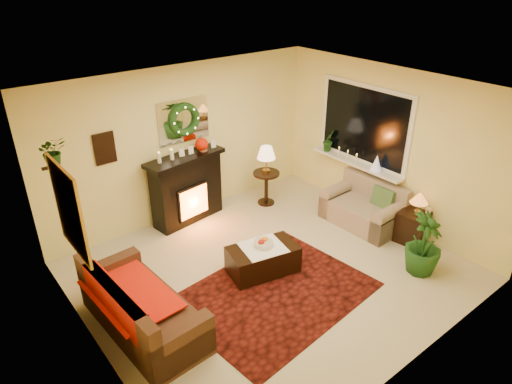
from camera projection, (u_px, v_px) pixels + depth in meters
floor at (271, 271)px, 6.60m from camera, size 5.00×5.00×0.00m
ceiling at (274, 94)px, 5.42m from camera, size 5.00×5.00×0.00m
wall_back at (185, 143)px, 7.57m from camera, size 5.00×5.00×0.00m
wall_front at (422, 273)px, 4.45m from camera, size 5.00×5.00×0.00m
wall_left at (85, 261)px, 4.62m from camera, size 4.50×4.50×0.00m
wall_right at (390, 148)px, 7.40m from camera, size 4.50×4.50×0.00m
area_rug at (275, 293)px, 6.16m from camera, size 2.63×2.08×0.01m
sofa at (142, 300)px, 5.41m from camera, size 0.90×1.86×0.78m
red_throw at (130, 293)px, 5.47m from camera, size 0.79×1.28×0.02m
fireplace at (187, 190)px, 7.69m from camera, size 1.26×0.54×1.12m
poinsettia at (202, 144)px, 7.53m from camera, size 0.22×0.22×0.22m
mantel_candle_a at (159, 158)px, 7.10m from camera, size 0.06×0.06×0.19m
mantel_candle_b at (172, 155)px, 7.21m from camera, size 0.06×0.06×0.19m
mantel_mirror at (184, 120)px, 7.38m from camera, size 0.92×0.02×0.72m
wreath at (185, 120)px, 7.34m from camera, size 0.55×0.11×0.55m
wall_art at (105, 148)px, 6.70m from camera, size 0.32×0.03×0.48m
gold_mirror at (69, 211)px, 4.64m from camera, size 0.03×0.84×1.00m
hanging_plant at (55, 164)px, 5.13m from camera, size 0.33×0.28×0.36m
loveseat at (363, 202)px, 7.60m from camera, size 0.78×1.31×0.75m
window_frame at (364, 125)px, 7.66m from camera, size 0.03×1.86×1.36m
window_glass at (363, 125)px, 7.65m from camera, size 0.02×1.70×1.22m
window_sill at (356, 163)px, 7.91m from camera, size 0.22×1.86×0.04m
mini_tree at (377, 163)px, 7.50m from camera, size 0.18×0.18×0.27m
sill_plant at (329, 141)px, 8.29m from camera, size 0.28×0.23×0.52m
side_table_round at (266, 187)px, 8.30m from camera, size 0.62×0.62×0.62m
lamp_cream at (266, 159)px, 8.06m from camera, size 0.33×0.33×0.50m
end_table_square at (412, 226)px, 7.20m from camera, size 0.48×0.48×0.51m
lamp_tiffany at (419, 201)px, 6.95m from camera, size 0.28×0.28×0.40m
coffee_table at (263, 259)px, 6.51m from camera, size 1.07×0.73×0.41m
fruit_bowl at (263, 244)px, 6.43m from camera, size 0.28×0.28×0.06m
floor_palm at (424, 245)px, 6.41m from camera, size 1.89×1.89×2.77m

